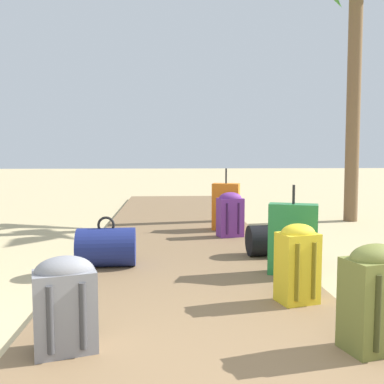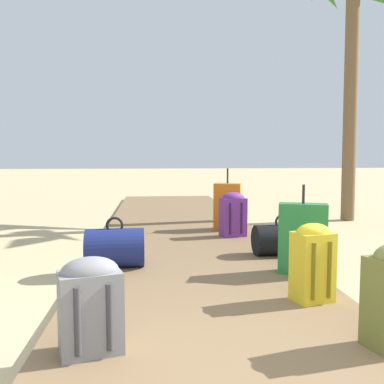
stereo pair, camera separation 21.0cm
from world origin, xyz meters
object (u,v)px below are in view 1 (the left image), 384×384
object	(u,v)px
duffel_bag_black	(276,240)
backpack_grey	(65,302)
suitcase_orange	(226,207)
backpack_yellow	(298,261)
backpack_purple	(230,213)
backpack_olive	(375,295)
suitcase_green	(293,239)
duffel_bag_navy	(106,247)

from	to	relation	value
duffel_bag_black	backpack_grey	distance (m)	2.70
duffel_bag_black	suitcase_orange	xyz separation A→B (m)	(-0.31, 1.56, 0.17)
backpack_yellow	suitcase_orange	xyz separation A→B (m)	(-0.09, 2.98, 0.03)
backpack_purple	backpack_olive	xyz separation A→B (m)	(0.29, -3.24, 0.00)
duffel_bag_black	suitcase_green	xyz separation A→B (m)	(-0.04, -0.72, 0.15)
backpack_yellow	backpack_grey	xyz separation A→B (m)	(-1.47, -0.67, -0.02)
backpack_grey	backpack_yellow	bearing A→B (deg)	24.58
backpack_grey	backpack_olive	bearing A→B (deg)	-3.00
duffel_bag_black	duffel_bag_navy	world-z (taller)	duffel_bag_navy
backpack_yellow	duffel_bag_navy	size ratio (longest dim) A/B	1.02
backpack_yellow	backpack_olive	bearing A→B (deg)	-76.48
duffel_bag_black	suitcase_orange	bearing A→B (deg)	101.11
backpack_purple	suitcase_orange	xyz separation A→B (m)	(0.02, 0.51, 0.03)
backpack_purple	duffel_bag_black	world-z (taller)	backpack_purple
backpack_purple	backpack_yellow	world-z (taller)	backpack_purple
backpack_olive	duffel_bag_navy	bearing A→B (deg)	132.30
suitcase_green	backpack_yellow	bearing A→B (deg)	-104.18
duffel_bag_black	backpack_grey	size ratio (longest dim) A/B	1.17
backpack_purple	backpack_olive	bearing A→B (deg)	-84.93
duffel_bag_navy	backpack_olive	size ratio (longest dim) A/B	0.96
backpack_yellow	duffel_bag_black	size ratio (longest dim) A/B	0.94
duffel_bag_navy	backpack_olive	xyz separation A→B (m)	(1.68, -1.85, 0.12)
duffel_bag_black	backpack_olive	distance (m)	2.19
backpack_yellow	backpack_grey	bearing A→B (deg)	-155.42
duffel_bag_navy	suitcase_orange	distance (m)	2.37
duffel_bag_navy	suitcase_green	distance (m)	1.72
backpack_grey	suitcase_green	world-z (taller)	suitcase_green
backpack_grey	suitcase_orange	bearing A→B (deg)	69.23
backpack_yellow	duffel_bag_navy	distance (m)	1.85
duffel_bag_navy	backpack_yellow	bearing A→B (deg)	-35.93
duffel_bag_black	duffel_bag_navy	distance (m)	1.75
duffel_bag_navy	backpack_olive	distance (m)	2.50
backpack_purple	suitcase_orange	distance (m)	0.51
backpack_yellow	suitcase_green	world-z (taller)	suitcase_green
backpack_yellow	duffel_bag_black	world-z (taller)	backpack_yellow
backpack_purple	duffel_bag_navy	distance (m)	1.97
backpack_purple	suitcase_orange	world-z (taller)	suitcase_orange
backpack_purple	duffel_bag_navy	size ratio (longest dim) A/B	1.03
suitcase_green	backpack_olive	bearing A→B (deg)	-89.79
backpack_yellow	suitcase_green	distance (m)	0.73
backpack_yellow	duffel_bag_navy	xyz separation A→B (m)	(-1.50, 1.08, -0.11)
backpack_grey	suitcase_green	distance (m)	2.15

